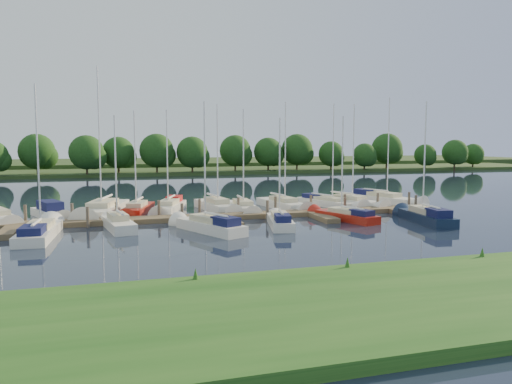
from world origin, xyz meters
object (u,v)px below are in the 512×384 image
object	(u,v)px
dock	(224,218)
motorboat	(51,214)
sailboat_n_5	(217,208)
sailboat_s_2	(209,227)

from	to	relation	value
dock	motorboat	bearing A→B (deg)	159.04
motorboat	sailboat_n_5	bearing A→B (deg)	158.01
sailboat_n_5	motorboat	bearing A→B (deg)	-8.75
motorboat	sailboat_s_2	world-z (taller)	sailboat_s_2
sailboat_n_5	sailboat_s_2	world-z (taller)	sailboat_n_5
sailboat_n_5	sailboat_s_2	distance (m)	10.92
dock	sailboat_s_2	bearing A→B (deg)	-114.55
sailboat_n_5	dock	bearing A→B (deg)	74.72
dock	sailboat_s_2	xyz separation A→B (m)	(-2.25, -4.94, 0.14)
sailboat_s_2	sailboat_n_5	bearing A→B (deg)	50.20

